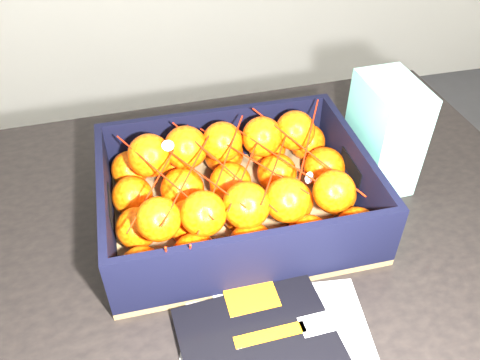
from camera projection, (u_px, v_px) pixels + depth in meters
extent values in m
cube|color=black|center=(220.00, 234.00, 0.86)|extent=(1.22, 0.84, 0.04)
cylinder|color=black|center=(382.00, 202.00, 1.46)|extent=(0.06, 0.06, 0.71)
cube|color=orange|center=(251.00, 296.00, 0.71)|extent=(0.08, 0.06, 0.00)
cube|color=white|center=(320.00, 323.00, 0.68)|extent=(0.06, 0.03, 0.00)
cube|color=orange|center=(270.00, 335.00, 0.67)|extent=(0.10, 0.02, 0.00)
cube|color=olive|center=(236.00, 214.00, 0.86)|extent=(0.43, 0.33, 0.01)
cube|color=black|center=(217.00, 137.00, 0.94)|extent=(0.43, 0.01, 0.12)
cube|color=black|center=(261.00, 263.00, 0.71)|extent=(0.43, 0.01, 0.12)
cube|color=black|center=(107.00, 212.00, 0.78)|extent=(0.01, 0.30, 0.12)
cube|color=black|center=(353.00, 172.00, 0.86)|extent=(0.01, 0.30, 0.12)
sphere|color=#FF5005|center=(142.00, 269.00, 0.71)|extent=(0.07, 0.07, 0.07)
sphere|color=#FF5005|center=(137.00, 228.00, 0.77)|extent=(0.07, 0.07, 0.07)
sphere|color=#FF5005|center=(132.00, 196.00, 0.83)|extent=(0.07, 0.07, 0.07)
sphere|color=#FF5005|center=(130.00, 169.00, 0.88)|extent=(0.07, 0.07, 0.07)
sphere|color=#FF5005|center=(196.00, 257.00, 0.73)|extent=(0.07, 0.07, 0.07)
sphere|color=#FF5005|center=(190.00, 222.00, 0.78)|extent=(0.07, 0.07, 0.07)
sphere|color=#FF5005|center=(182.00, 189.00, 0.84)|extent=(0.08, 0.08, 0.08)
sphere|color=#FF5005|center=(177.00, 162.00, 0.90)|extent=(0.07, 0.07, 0.07)
sphere|color=#FF5005|center=(251.00, 245.00, 0.75)|extent=(0.07, 0.07, 0.07)
sphere|color=#FF5005|center=(243.00, 213.00, 0.80)|extent=(0.07, 0.07, 0.07)
sphere|color=#FF5005|center=(230.00, 183.00, 0.85)|extent=(0.07, 0.07, 0.07)
sphere|color=#FF5005|center=(224.00, 154.00, 0.92)|extent=(0.07, 0.07, 0.07)
sphere|color=#FF5005|center=(308.00, 237.00, 0.76)|extent=(0.07, 0.07, 0.07)
sphere|color=#FF5005|center=(291.00, 202.00, 0.82)|extent=(0.07, 0.07, 0.07)
sphere|color=#FF5005|center=(277.00, 173.00, 0.87)|extent=(0.07, 0.07, 0.07)
sphere|color=#FF5005|center=(267.00, 148.00, 0.93)|extent=(0.07, 0.07, 0.07)
sphere|color=#FF5005|center=(357.00, 228.00, 0.77)|extent=(0.07, 0.07, 0.07)
sphere|color=#FF5005|center=(336.00, 195.00, 0.83)|extent=(0.07, 0.07, 0.07)
sphere|color=#FF5005|center=(324.00, 168.00, 0.89)|extent=(0.07, 0.07, 0.07)
sphere|color=#FF5005|center=(307.00, 142.00, 0.94)|extent=(0.07, 0.07, 0.07)
sphere|color=#FF5005|center=(158.00, 219.00, 0.71)|extent=(0.07, 0.07, 0.07)
sphere|color=#FF5005|center=(149.00, 156.00, 0.82)|extent=(0.07, 0.07, 0.07)
sphere|color=#FF5005|center=(203.00, 214.00, 0.72)|extent=(0.07, 0.07, 0.07)
sphere|color=#FF5005|center=(186.00, 148.00, 0.84)|extent=(0.08, 0.08, 0.08)
sphere|color=#FF5005|center=(246.00, 206.00, 0.73)|extent=(0.07, 0.07, 0.07)
sphere|color=#FF5005|center=(222.00, 142.00, 0.85)|extent=(0.07, 0.07, 0.07)
sphere|color=#FF5005|center=(288.00, 200.00, 0.74)|extent=(0.07, 0.07, 0.07)
sphere|color=#FF5005|center=(262.00, 137.00, 0.86)|extent=(0.07, 0.07, 0.07)
sphere|color=#FF5005|center=(334.00, 191.00, 0.76)|extent=(0.07, 0.07, 0.07)
sphere|color=#FF5005|center=(295.00, 131.00, 0.88)|extent=(0.07, 0.07, 0.07)
cylinder|color=#BA1A07|center=(161.00, 174.00, 0.75)|extent=(0.12, 0.23, 0.01)
cylinder|color=#BA1A07|center=(191.00, 167.00, 0.77)|extent=(0.12, 0.23, 0.01)
cylinder|color=#BA1A07|center=(221.00, 164.00, 0.77)|extent=(0.12, 0.23, 0.03)
cylinder|color=#BA1A07|center=(250.00, 158.00, 0.78)|extent=(0.12, 0.23, 0.02)
cylinder|color=#BA1A07|center=(277.00, 156.00, 0.80)|extent=(0.12, 0.23, 0.00)
cylinder|color=#BA1A07|center=(305.00, 149.00, 0.80)|extent=(0.12, 0.23, 0.04)
cylinder|color=#BA1A07|center=(161.00, 173.00, 0.77)|extent=(0.12, 0.23, 0.01)
cylinder|color=#BA1A07|center=(192.00, 169.00, 0.76)|extent=(0.12, 0.23, 0.00)
cylinder|color=#BA1A07|center=(222.00, 169.00, 0.77)|extent=(0.12, 0.23, 0.04)
cylinder|color=#BA1A07|center=(249.00, 161.00, 0.79)|extent=(0.12, 0.23, 0.02)
cylinder|color=#BA1A07|center=(278.00, 157.00, 0.80)|extent=(0.12, 0.23, 0.03)
cylinder|color=#BA1A07|center=(306.00, 150.00, 0.80)|extent=(0.12, 0.23, 0.04)
cylinder|color=#BA1A07|center=(167.00, 260.00, 0.67)|extent=(0.00, 0.03, 0.09)
cylinder|color=#BA1A07|center=(189.00, 256.00, 0.68)|extent=(0.01, 0.04, 0.08)
cube|color=silver|center=(384.00, 133.00, 0.88)|extent=(0.09, 0.14, 0.20)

